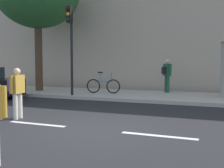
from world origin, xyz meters
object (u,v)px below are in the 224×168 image
at_px(pedestrian_in_dark_shirt, 17,89).
at_px(bicycle_leaning, 103,86).
at_px(traffic_light, 70,36).
at_px(pedestrian_in_light_jacket, 167,73).

bearing_deg(pedestrian_in_dark_shirt, bicycle_leaning, 88.47).
distance_m(traffic_light, bicycle_leaning, 3.01).
xyz_separation_m(traffic_light, pedestrian_in_dark_shirt, (0.90, -4.83, -2.05)).
height_order(pedestrian_in_dark_shirt, pedestrian_in_light_jacket, pedestrian_in_light_jacket).
distance_m(pedestrian_in_light_jacket, bicycle_leaning, 3.38).
bearing_deg(traffic_light, pedestrian_in_light_jacket, 36.02).
bearing_deg(pedestrian_in_light_jacket, traffic_light, -143.98).
bearing_deg(traffic_light, bicycle_leaning, 53.04).
xyz_separation_m(pedestrian_in_dark_shirt, pedestrian_in_light_jacket, (3.12, 7.75, 0.27)).
relative_size(traffic_light, pedestrian_in_light_jacket, 2.40).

